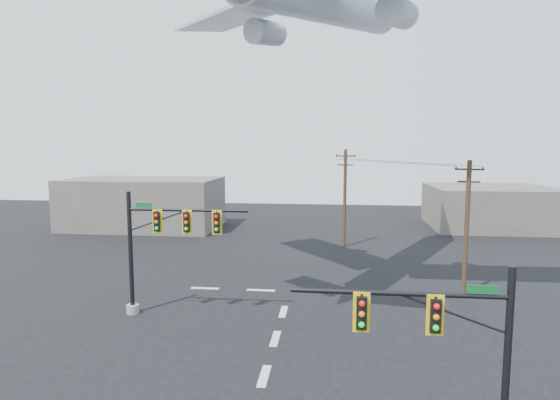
# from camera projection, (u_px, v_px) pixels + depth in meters

# --- Properties ---
(ground) EXTENTS (120.00, 120.00, 0.00)m
(ground) POSITION_uv_depth(u_px,v_px,m) (264.00, 376.00, 20.47)
(ground) COLOR black
(ground) RESTS_ON ground
(lane_markings) EXTENTS (14.00, 21.20, 0.01)m
(lane_markings) POSITION_uv_depth(u_px,v_px,m) (278.00, 329.00, 25.73)
(lane_markings) COLOR beige
(lane_markings) RESTS_ON ground
(signal_mast_near) EXTENTS (6.85, 0.72, 6.54)m
(signal_mast_near) POSITION_uv_depth(u_px,v_px,m) (458.00, 362.00, 14.13)
(signal_mast_near) COLOR gray
(signal_mast_near) RESTS_ON ground
(signal_mast_far) EXTENTS (7.44, 0.81, 7.37)m
(signal_mast_far) POSITION_uv_depth(u_px,v_px,m) (159.00, 246.00, 27.38)
(signal_mast_far) COLOR gray
(signal_mast_far) RESTS_ON ground
(utility_pole_a) EXTENTS (1.80, 0.53, 9.09)m
(utility_pole_a) POSITION_uv_depth(u_px,v_px,m) (467.00, 226.00, 30.77)
(utility_pole_a) COLOR #402B1B
(utility_pole_a) RESTS_ON ground
(utility_pole_b) EXTENTS (1.95, 0.32, 9.63)m
(utility_pole_b) POSITION_uv_depth(u_px,v_px,m) (345.00, 196.00, 46.04)
(utility_pole_b) COLOR #402B1B
(utility_pole_b) RESTS_ON ground
(power_lines) EXTENTS (9.31, 14.66, 0.03)m
(power_lines) POSITION_uv_depth(u_px,v_px,m) (395.00, 162.00, 37.96)
(power_lines) COLOR black
(airliner) EXTENTS (24.15, 26.47, 7.35)m
(airliner) POSITION_uv_depth(u_px,v_px,m) (328.00, 1.00, 30.63)
(airliner) COLOR silver
(building_left) EXTENTS (18.00, 10.00, 6.00)m
(building_left) POSITION_uv_depth(u_px,v_px,m) (144.00, 203.00, 56.88)
(building_left) COLOR #615E56
(building_left) RESTS_ON ground
(building_right) EXTENTS (14.00, 12.00, 5.00)m
(building_right) POSITION_uv_depth(u_px,v_px,m) (489.00, 207.00, 57.19)
(building_right) COLOR #615E56
(building_right) RESTS_ON ground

